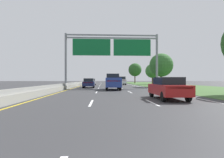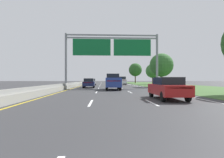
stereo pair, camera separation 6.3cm
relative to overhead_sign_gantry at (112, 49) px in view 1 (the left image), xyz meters
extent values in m
plane|color=#333335|center=(-0.30, 6.62, -6.22)|extent=(220.00, 220.00, 0.00)
cube|color=white|center=(-2.15, -17.88, -6.21)|extent=(0.14, 3.00, 0.01)
cube|color=white|center=(-2.15, -8.88, -6.21)|extent=(0.14, 3.00, 0.01)
cube|color=white|center=(-2.15, 0.12, -6.21)|extent=(0.14, 3.00, 0.01)
cube|color=white|center=(-2.15, 9.12, -6.21)|extent=(0.14, 3.00, 0.01)
cube|color=white|center=(-2.15, 18.12, -6.21)|extent=(0.14, 3.00, 0.01)
cube|color=white|center=(-2.15, 27.12, -6.21)|extent=(0.14, 3.00, 0.01)
cube|color=white|center=(-2.15, 36.12, -6.21)|extent=(0.14, 3.00, 0.01)
cube|color=white|center=(-2.15, 45.12, -6.21)|extent=(0.14, 3.00, 0.01)
cube|color=white|center=(-2.15, 54.12, -6.21)|extent=(0.14, 3.00, 0.01)
cube|color=white|center=(1.55, -17.88, -6.21)|extent=(0.14, 3.00, 0.01)
cube|color=white|center=(1.55, -8.88, -6.21)|extent=(0.14, 3.00, 0.01)
cube|color=white|center=(1.55, 0.12, -6.21)|extent=(0.14, 3.00, 0.01)
cube|color=white|center=(1.55, 9.12, -6.21)|extent=(0.14, 3.00, 0.01)
cube|color=white|center=(1.55, 18.12, -6.21)|extent=(0.14, 3.00, 0.01)
cube|color=white|center=(1.55, 27.12, -6.21)|extent=(0.14, 3.00, 0.01)
cube|color=white|center=(1.55, 36.12, -6.21)|extent=(0.14, 3.00, 0.01)
cube|color=white|center=(1.55, 45.12, -6.21)|extent=(0.14, 3.00, 0.01)
cube|color=white|center=(1.55, 54.12, -6.21)|extent=(0.14, 3.00, 0.01)
cube|color=white|center=(5.60, 6.62, -6.21)|extent=(0.16, 106.00, 0.01)
cube|color=gold|center=(-6.20, 6.62, -6.21)|extent=(0.16, 106.00, 0.01)
cube|color=#3D602D|center=(13.65, 6.62, -6.21)|extent=(14.00, 110.00, 0.02)
cube|color=gray|center=(-6.90, 6.62, -5.94)|extent=(0.60, 110.00, 0.55)
cube|color=gray|center=(-6.90, 6.62, -5.52)|extent=(0.25, 110.00, 0.30)
cylinder|color=gray|center=(-7.35, 0.09, -1.84)|extent=(0.36, 0.36, 8.76)
cylinder|color=gray|center=(7.35, 0.09, -1.84)|extent=(0.36, 0.36, 8.76)
cube|color=gray|center=(0.00, 0.09, 2.32)|extent=(14.70, 0.24, 0.20)
cube|color=gray|center=(0.00, 0.09, 1.87)|extent=(14.70, 0.24, 0.20)
cube|color=#0C602D|center=(-3.25, -0.09, 0.32)|extent=(6.00, 0.12, 2.64)
cube|color=#0C602D|center=(3.25, -0.09, 0.32)|extent=(6.00, 0.12, 2.64)
cube|color=navy|center=(-0.09, -4.31, -5.30)|extent=(2.08, 5.43, 1.00)
cube|color=black|center=(-0.08, -3.46, -4.41)|extent=(1.75, 1.93, 0.78)
cube|color=#B21414|center=(-0.13, -6.97, -5.00)|extent=(1.68, 0.10, 0.12)
cube|color=navy|center=(-0.12, -6.04, -4.70)|extent=(2.03, 1.97, 0.20)
cylinder|color=black|center=(-0.92, -2.47, -5.80)|extent=(0.31, 0.84, 0.84)
cylinder|color=black|center=(0.78, -2.49, -5.80)|extent=(0.31, 0.84, 0.84)
cylinder|color=black|center=(-0.97, -6.14, -5.80)|extent=(0.31, 0.84, 0.84)
cylinder|color=black|center=(0.73, -6.16, -5.80)|extent=(0.31, 0.84, 0.84)
cube|color=silver|center=(3.36, 17.56, -5.31)|extent=(2.03, 4.75, 1.05)
cube|color=black|center=(3.36, 17.41, -4.45)|extent=(1.71, 3.04, 0.68)
cube|color=#B21414|center=(3.42, 15.25, -5.00)|extent=(1.60, 0.12, 0.12)
cylinder|color=black|center=(2.49, 19.13, -5.84)|extent=(0.28, 0.77, 0.76)
cylinder|color=black|center=(4.13, 19.18, -5.84)|extent=(0.28, 0.77, 0.76)
cylinder|color=black|center=(2.58, 15.94, -5.84)|extent=(0.28, 0.77, 0.76)
cylinder|color=black|center=(4.22, 15.98, -5.84)|extent=(0.28, 0.77, 0.76)
cube|color=maroon|center=(3.22, -16.07, -5.53)|extent=(1.90, 4.43, 0.72)
cube|color=black|center=(3.21, -16.12, -4.91)|extent=(1.61, 2.33, 0.52)
cube|color=#B21414|center=(3.18, -18.23, -5.31)|extent=(1.53, 0.11, 0.12)
cylinder|color=black|center=(2.44, -14.56, -5.89)|extent=(0.23, 0.66, 0.66)
cylinder|color=black|center=(4.04, -14.59, -5.89)|extent=(0.23, 0.66, 0.66)
cylinder|color=black|center=(2.39, -17.55, -5.89)|extent=(0.23, 0.66, 0.66)
cylinder|color=black|center=(3.99, -17.58, -5.89)|extent=(0.23, 0.66, 0.66)
cube|color=#161E47|center=(-3.81, 1.44, -5.53)|extent=(1.90, 4.43, 0.72)
cube|color=black|center=(-3.81, 1.39, -4.91)|extent=(1.61, 2.33, 0.52)
cube|color=#B21414|center=(-3.77, -0.72, -5.31)|extent=(1.53, 0.11, 0.12)
cylinder|color=black|center=(-4.64, 2.92, -5.89)|extent=(0.23, 0.66, 0.66)
cylinder|color=black|center=(-3.04, 2.95, -5.89)|extent=(0.23, 0.66, 0.66)
cylinder|color=black|center=(-4.58, -0.07, -5.89)|extent=(0.23, 0.66, 0.66)
cylinder|color=black|center=(-2.99, -0.04, -5.89)|extent=(0.23, 0.66, 0.66)
cube|color=slate|center=(-4.10, 12.82, -5.53)|extent=(1.88, 4.42, 0.72)
cube|color=black|center=(-4.10, 12.77, -4.91)|extent=(1.59, 2.32, 0.52)
cube|color=#B21414|center=(-4.13, 10.66, -5.31)|extent=(1.53, 0.10, 0.12)
cylinder|color=black|center=(-4.88, 14.32, -5.89)|extent=(0.23, 0.66, 0.66)
cylinder|color=black|center=(-3.28, 14.30, -5.89)|extent=(0.23, 0.66, 0.66)
cylinder|color=black|center=(-4.92, 11.33, -5.89)|extent=(0.23, 0.66, 0.66)
cylinder|color=black|center=(-3.32, 11.31, -5.89)|extent=(0.23, 0.66, 0.66)
cylinder|color=#4C3823|center=(9.41, 4.18, -5.06)|extent=(0.36, 0.36, 2.33)
sphere|color=#33662D|center=(9.41, 4.18, -2.15)|extent=(4.36, 4.36, 4.36)
cylinder|color=#4C3823|center=(11.85, 18.81, -5.14)|extent=(0.36, 0.36, 2.15)
sphere|color=#33662D|center=(11.85, 18.81, -2.55)|extent=(3.79, 3.79, 3.79)
cylinder|color=#4C3823|center=(9.89, 34.30, -4.75)|extent=(0.36, 0.36, 2.94)
sphere|color=#285623|center=(9.89, 34.30, -1.42)|extent=(4.63, 4.63, 4.63)
camera|label=1|loc=(-1.44, -28.73, -4.79)|focal=28.77mm
camera|label=2|loc=(-1.38, -28.73, -4.79)|focal=28.77mm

